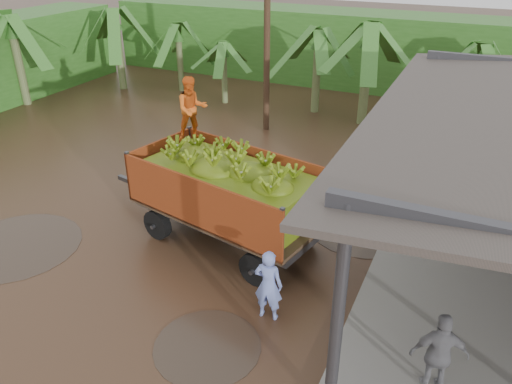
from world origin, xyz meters
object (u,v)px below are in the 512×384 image
(banana_trailer, at_px, (228,190))
(utility_pole, at_px, (267,22))
(man_blue, at_px, (268,285))
(man_grey, at_px, (439,354))

(banana_trailer, distance_m, utility_pole, 8.67)
(man_blue, xyz_separation_m, utility_pole, (-4.49, 10.10, 3.34))
(banana_trailer, xyz_separation_m, man_blue, (2.06, -2.22, -0.65))
(man_blue, relative_size, utility_pole, 0.20)
(banana_trailer, relative_size, man_blue, 4.19)
(man_blue, height_order, man_grey, man_grey)
(man_blue, distance_m, utility_pole, 11.54)
(man_blue, bearing_deg, man_grey, 166.02)
(banana_trailer, relative_size, utility_pole, 0.83)
(man_blue, bearing_deg, banana_trailer, -52.37)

